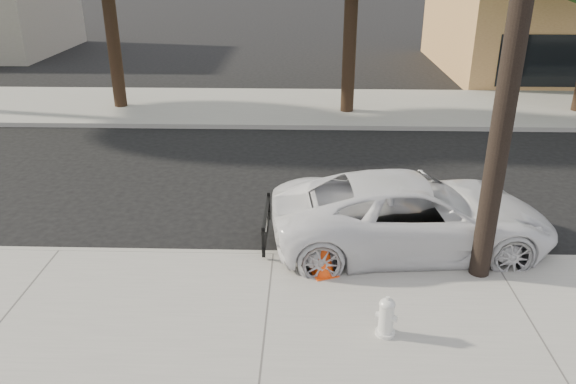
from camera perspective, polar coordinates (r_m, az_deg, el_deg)
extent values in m
plane|color=black|center=(12.36, -0.96, -1.91)|extent=(120.00, 120.00, 0.00)
cube|color=gray|center=(8.64, -2.32, -13.81)|extent=(90.00, 4.40, 0.15)
cube|color=gray|center=(20.34, 0.16, 8.64)|extent=(90.00, 5.00, 0.15)
cube|color=#9E9B93|center=(10.47, -1.50, -6.49)|extent=(90.00, 0.12, 0.16)
cylinder|color=black|center=(20.65, -17.29, 14.09)|extent=(0.44, 0.44, 4.25)
cylinder|color=black|center=(19.20, 6.29, 15.08)|extent=(0.44, 0.44, 4.75)
imported|color=white|center=(10.79, 12.44, -2.20)|extent=(5.44, 2.88, 1.46)
cylinder|color=silver|center=(8.54, 9.83, -13.88)|extent=(0.29, 0.29, 0.05)
cylinder|color=silver|center=(8.40, 9.93, -12.67)|extent=(0.22, 0.22, 0.50)
ellipsoid|color=silver|center=(8.25, 10.06, -11.17)|extent=(0.24, 0.24, 0.17)
cylinder|color=silver|center=(8.37, 9.96, -12.39)|extent=(0.32, 0.21, 0.10)
cylinder|color=silver|center=(8.37, 9.96, -12.39)|extent=(0.18, 0.20, 0.13)
cube|color=#F7440D|center=(9.81, 3.66, -8.19)|extent=(0.53, 0.53, 0.02)
cone|color=#F7440D|center=(9.61, 3.72, -6.23)|extent=(0.47, 0.47, 0.80)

